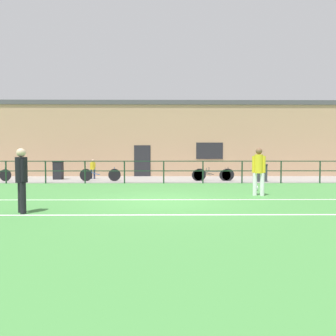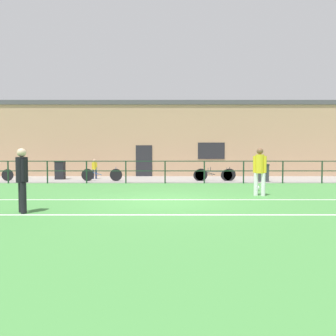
# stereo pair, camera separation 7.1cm
# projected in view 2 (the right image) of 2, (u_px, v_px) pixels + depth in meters

# --- Properties ---
(ground) EXTENTS (60.00, 44.00, 0.04)m
(ground) POSITION_uv_depth(u_px,v_px,m) (162.00, 202.00, 9.37)
(ground) COLOR #478C42
(field_line_touchline) EXTENTS (36.00, 0.11, 0.00)m
(field_line_touchline) POSITION_uv_depth(u_px,v_px,m) (162.00, 200.00, 9.65)
(field_line_touchline) COLOR white
(field_line_touchline) RESTS_ON ground
(field_line_hash) EXTENTS (36.00, 0.11, 0.00)m
(field_line_hash) POSITION_uv_depth(u_px,v_px,m) (161.00, 215.00, 7.18)
(field_line_hash) COLOR white
(field_line_hash) RESTS_ON ground
(pavement_strip) EXTENTS (48.00, 5.00, 0.02)m
(pavement_strip) POSITION_uv_depth(u_px,v_px,m) (164.00, 179.00, 17.86)
(pavement_strip) COLOR gray
(pavement_strip) RESTS_ON ground
(perimeter_fence) EXTENTS (36.07, 0.07, 1.15)m
(perimeter_fence) POSITION_uv_depth(u_px,v_px,m) (164.00, 169.00, 15.34)
(perimeter_fence) COLOR #193823
(perimeter_fence) RESTS_ON ground
(clubhouse_facade) EXTENTS (28.00, 2.56, 5.12)m
(clubhouse_facade) POSITION_uv_depth(u_px,v_px,m) (165.00, 139.00, 21.45)
(clubhouse_facade) COLOR tan
(clubhouse_facade) RESTS_ON ground
(player_goalkeeper) EXTENTS (0.30, 0.37, 1.59)m
(player_goalkeeper) POSITION_uv_depth(u_px,v_px,m) (21.00, 176.00, 7.40)
(player_goalkeeper) COLOR black
(player_goalkeeper) RESTS_ON ground
(player_striker) EXTENTS (0.43, 0.29, 1.68)m
(player_striker) POSITION_uv_depth(u_px,v_px,m) (258.00, 169.00, 10.58)
(player_striker) COLOR white
(player_striker) RESTS_ON ground
(soccer_ball_match) EXTENTS (0.22, 0.22, 0.22)m
(soccer_ball_match) POSITION_uv_depth(u_px,v_px,m) (255.00, 188.00, 12.16)
(soccer_ball_match) COLOR white
(soccer_ball_match) RESTS_ON ground
(spectator_child) EXTENTS (0.32, 0.21, 1.17)m
(spectator_child) POSITION_uv_depth(u_px,v_px,m) (93.00, 168.00, 17.95)
(spectator_child) COLOR #232D4C
(spectator_child) RESTS_ON pavement_strip
(bicycle_parked_1) EXTENTS (2.23, 0.04, 0.77)m
(bicycle_parked_1) POSITION_uv_depth(u_px,v_px,m) (214.00, 174.00, 16.56)
(bicycle_parked_1) COLOR black
(bicycle_parked_1) RESTS_ON pavement_strip
(bicycle_parked_2) EXTENTS (2.23, 0.04, 0.76)m
(bicycle_parked_2) POSITION_uv_depth(u_px,v_px,m) (100.00, 175.00, 16.45)
(bicycle_parked_2) COLOR black
(bicycle_parked_2) RESTS_ON pavement_strip
(bicycle_parked_3) EXTENTS (2.14, 0.04, 0.73)m
(bicycle_parked_3) POSITION_uv_depth(u_px,v_px,m) (212.00, 175.00, 16.56)
(bicycle_parked_3) COLOR black
(bicycle_parked_3) RESTS_ON pavement_strip
(trash_bin_0) EXTENTS (0.59, 0.50, 0.94)m
(trash_bin_0) POSITION_uv_depth(u_px,v_px,m) (261.00, 173.00, 16.18)
(trash_bin_0) COLOR #33383D
(trash_bin_0) RESTS_ON pavement_strip
(trash_bin_1) EXTENTS (0.53, 0.45, 1.09)m
(trash_bin_1) POSITION_uv_depth(u_px,v_px,m) (59.00, 170.00, 17.66)
(trash_bin_1) COLOR black
(trash_bin_1) RESTS_ON pavement_strip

